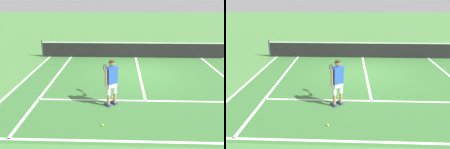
{
  "view_description": "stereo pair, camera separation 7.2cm",
  "coord_description": "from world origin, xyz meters",
  "views": [
    {
      "loc": [
        -0.99,
        -11.56,
        3.89
      ],
      "look_at": [
        -1.28,
        -3.31,
        1.05
      ],
      "focal_mm": 38.12,
      "sensor_mm": 36.0,
      "label": 1
    },
    {
      "loc": [
        -0.92,
        -11.56,
        3.89
      ],
      "look_at": [
        -1.28,
        -3.31,
        1.05
      ],
      "focal_mm": 38.12,
      "sensor_mm": 36.0,
      "label": 2
    }
  ],
  "objects": [
    {
      "name": "court_inner_surface",
      "position": [
        0.0,
        -1.42,
        0.0
      ],
      "size": [
        10.98,
        9.44,
        0.0
      ],
      "primitive_type": "cube",
      "color": "#387033",
      "rests_on": "ground"
    },
    {
      "name": "line_centre_service",
      "position": [
        0.0,
        -0.1,
        0.0
      ],
      "size": [
        0.1,
        6.4,
        0.01
      ],
      "primitive_type": "cube",
      "color": "white",
      "rests_on": "ground"
    },
    {
      "name": "line_service",
      "position": [
        0.0,
        -3.3,
        0.0
      ],
      "size": [
        8.23,
        0.1,
        0.01
      ],
      "primitive_type": "cube",
      "color": "white",
      "rests_on": "ground"
    },
    {
      "name": "tennis_player",
      "position": [
        -1.29,
        -3.69,
        0.99
      ],
      "size": [
        0.65,
        1.2,
        1.71
      ],
      "color": "navy",
      "rests_on": "ground"
    },
    {
      "name": "line_doubles_left",
      "position": [
        -5.49,
        -1.42,
        0.0
      ],
      "size": [
        0.1,
        9.04,
        0.01
      ],
      "primitive_type": "cube",
      "color": "white",
      "rests_on": "ground"
    },
    {
      "name": "line_baseline",
      "position": [
        0.0,
        -5.95,
        0.0
      ],
      "size": [
        10.98,
        0.1,
        0.01
      ],
      "primitive_type": "cube",
      "color": "white",
      "rests_on": "ground"
    },
    {
      "name": "tennis_ball_by_baseline",
      "position": [
        -1.29,
        -3.03,
        0.03
      ],
      "size": [
        0.07,
        0.07,
        0.07
      ],
      "primitive_type": "sphere",
      "color": "#CCE02D",
      "rests_on": "ground"
    },
    {
      "name": "tennis_ball_near_feet",
      "position": [
        -1.51,
        -5.16,
        0.03
      ],
      "size": [
        0.07,
        0.07,
        0.07
      ],
      "primitive_type": "sphere",
      "color": "#CCE02D",
      "rests_on": "ground"
    },
    {
      "name": "tennis_net",
      "position": [
        0.0,
        3.1,
        0.5
      ],
      "size": [
        11.96,
        0.08,
        1.07
      ],
      "color": "#333338",
      "rests_on": "ground"
    },
    {
      "name": "line_singles_left",
      "position": [
        -4.12,
        -1.42,
        0.0
      ],
      "size": [
        0.1,
        9.04,
        0.01
      ],
      "primitive_type": "cube",
      "color": "white",
      "rests_on": "ground"
    },
    {
      "name": "ground_plane",
      "position": [
        0.0,
        0.0,
        0.0
      ],
      "size": [
        80.0,
        80.0,
        0.0
      ],
      "primitive_type": "plane",
      "color": "#477F3D"
    }
  ]
}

